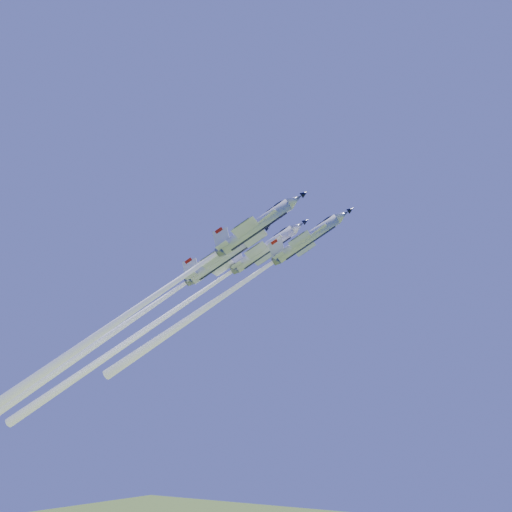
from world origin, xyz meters
The scene contains 4 objects.
jet_lead centered at (-5.13, 0.93, 77.05)m, with size 37.17×15.91×33.87m.
jet_left centered at (-20.22, -0.05, 73.27)m, with size 47.16×19.55×44.44m.
jet_right centered at (-17.51, -10.88, 72.22)m, with size 51.59×21.31×49.17m.
jet_slot centered at (-23.63, -6.72, 71.09)m, with size 47.11×19.70×43.98m.
Camera 1 is at (49.69, -76.02, 54.72)m, focal length 40.00 mm.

